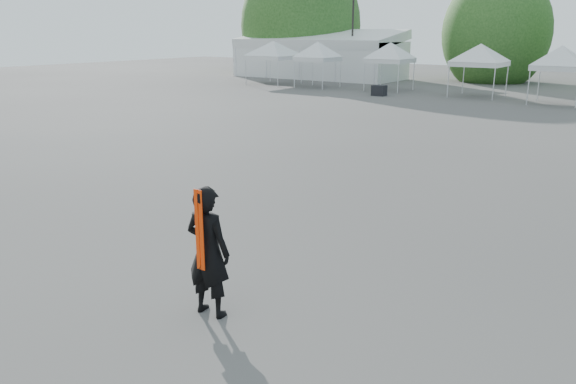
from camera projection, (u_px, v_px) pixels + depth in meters
The scene contains 12 objects.
ground at pixel (298, 246), 11.21m from camera, with size 120.00×120.00×0.00m, color #474442.
marquee at pixel (318, 55), 50.31m from camera, with size 15.00×6.25×4.23m.
light_pole_west at pixel (353, 10), 46.23m from camera, with size 0.60×0.25×10.30m.
tree_far_w at pixel (301, 26), 54.17m from camera, with size 4.80×4.80×7.30m.
tree_mid_w at pixel (496, 33), 45.83m from camera, with size 4.16×4.16×6.33m.
tent_a at pixel (274, 45), 43.91m from camera, with size 4.73×4.73×3.88m.
tent_b at pixel (318, 45), 41.34m from camera, with size 3.78×3.78×3.88m.
tent_c at pixel (391, 46), 39.20m from camera, with size 3.94×3.94×3.88m.
tent_d at pixel (481, 48), 35.49m from camera, with size 4.32×4.32×3.88m.
tent_e at pixel (562, 50), 31.76m from camera, with size 3.91×3.91×3.88m.
man at pixel (208, 252), 8.27m from camera, with size 0.78×0.55×2.01m.
crate_west at pixel (379, 90), 36.74m from camera, with size 0.87×0.68×0.68m, color black.
Camera 1 is at (5.93, -8.63, 4.15)m, focal length 35.00 mm.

